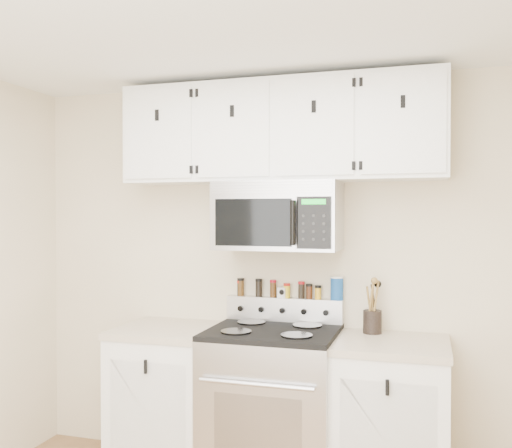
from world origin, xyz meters
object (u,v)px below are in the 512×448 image
at_px(microwave, 278,216).
at_px(utensil_crock, 372,320).
at_px(range, 273,406).
at_px(salt_canister, 337,288).

height_order(microwave, utensil_crock, microwave).
distance_m(range, salt_canister, 0.82).
distance_m(microwave, salt_canister, 0.59).
xyz_separation_m(utensil_crock, salt_canister, (-0.23, 0.08, 0.17)).
height_order(range, salt_canister, salt_canister).
bearing_deg(microwave, utensil_crock, 7.38).
relative_size(range, microwave, 1.45).
xyz_separation_m(range, microwave, (0.00, 0.13, 1.14)).
bearing_deg(salt_canister, range, -140.30).
relative_size(microwave, utensil_crock, 2.36).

